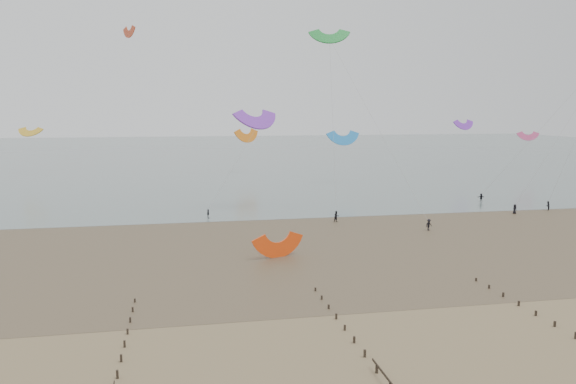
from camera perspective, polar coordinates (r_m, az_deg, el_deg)
The scene contains 5 objects.
ground at distance 46.89m, azimuth 1.47°, elevation -14.90°, with size 500.00×500.00×0.00m, color brown.
sea_and_shore at distance 78.84m, azimuth -6.83°, elevation -5.25°, with size 500.00×665.00×0.03m.
kitesurfers at distance 99.35m, azimuth 10.66°, elevation -1.98°, with size 119.18×24.56×1.87m.
grounded_kite at distance 71.40m, azimuth -0.98°, elevation -6.65°, with size 5.95×3.12×4.54m, color #F8450F, non-canonical shape.
kites_airborne at distance 132.97m, azimuth -12.34°, elevation 8.47°, with size 239.69×122.55×42.52m.
Camera 1 is at (-9.26, -42.05, 18.56)m, focal length 35.00 mm.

